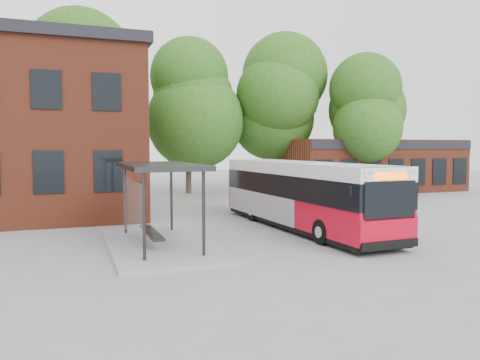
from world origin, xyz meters
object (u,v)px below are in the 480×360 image
object	(u,v)px
bicycle_0	(300,194)
bicycle_6	(354,191)
bicycle_1	(310,192)
bicycle_5	(359,191)
bicycle_2	(322,192)
bicycle_4	(335,193)
city_bus	(301,195)
bicycle_3	(341,192)
bus_shelter	(160,205)

from	to	relation	value
bicycle_0	bicycle_6	size ratio (longest dim) A/B	1.00
bicycle_1	bicycle_5	distance (m)	3.46
bicycle_6	bicycle_2	bearing A→B (deg)	62.71
bicycle_0	bicycle_1	xyz separation A→B (m)	(0.96, 0.46, 0.03)
bicycle_0	bicycle_4	world-z (taller)	bicycle_0
bicycle_2	bicycle_4	bearing A→B (deg)	-148.30
bicycle_6	bicycle_1	bearing A→B (deg)	76.09
city_bus	bicycle_4	xyz separation A→B (m)	(7.14, 8.88, -0.98)
bicycle_5	bicycle_6	distance (m)	0.34
bicycle_2	bicycle_3	world-z (taller)	bicycle_3
city_bus	bicycle_2	world-z (taller)	city_bus
bicycle_0	bicycle_6	xyz separation A→B (m)	(4.17, 0.19, 0.00)
bicycle_1	bicycle_6	size ratio (longest dim) A/B	0.93
city_bus	bicycle_3	size ratio (longest dim) A/B	6.95
city_bus	bicycle_3	world-z (taller)	city_bus
bicycle_1	bicycle_6	xyz separation A→B (m)	(3.21, -0.27, -0.03)
city_bus	bicycle_5	xyz separation A→B (m)	(9.02, 8.95, -0.87)
bus_shelter	bicycle_2	size ratio (longest dim) A/B	4.49
bicycle_4	bicycle_6	size ratio (longest dim) A/B	0.90
city_bus	bicycle_4	bearing A→B (deg)	48.60
bicycle_0	bicycle_1	size ratio (longest dim) A/B	1.07
bicycle_5	bicycle_0	bearing A→B (deg)	103.06
bicycle_3	bicycle_6	distance (m)	1.07
bicycle_4	bicycle_5	size ratio (longest dim) A/B	0.90
bicycle_4	bicycle_5	world-z (taller)	bicycle_5
bicycle_5	bicycle_6	bearing A→B (deg)	52.40
bicycle_6	city_bus	bearing A→B (deg)	127.16
bicycle_1	bus_shelter	bearing A→B (deg)	156.35
bus_shelter	bicycle_3	distance (m)	17.62
city_bus	bicycle_4	world-z (taller)	city_bus
city_bus	bus_shelter	bearing A→B (deg)	-169.18
bicycle_1	bicycle_4	bearing A→B (deg)	-87.75
bicycle_5	bicycle_2	bearing A→B (deg)	81.47
bicycle_6	bicycle_0	bearing A→B (deg)	83.56
city_bus	bicycle_2	xyz separation A→B (m)	(6.76, 9.89, -0.99)
bicycle_2	bicycle_5	distance (m)	2.45
bus_shelter	bicycle_4	bearing A→B (deg)	37.76
bus_shelter	bicycle_1	xyz separation A→B (m)	(11.87, 10.98, -0.95)
bus_shelter	bicycle_0	size ratio (longest dim) A/B	3.95
bicycle_2	bicycle_4	distance (m)	1.08
bicycle_2	bicycle_3	bearing A→B (deg)	-115.99
bicycle_0	bicycle_4	size ratio (longest dim) A/B	1.11
bus_shelter	bicycle_1	distance (m)	16.19
city_bus	bicycle_2	size ratio (longest dim) A/B	7.08
bus_shelter	bicycle_5	bearing A→B (deg)	34.36
bicycle_3	bicycle_4	xyz separation A→B (m)	(-0.61, -0.26, -0.06)
bus_shelter	bicycle_0	xyz separation A→B (m)	(10.91, 10.52, -0.98)
city_bus	bicycle_1	world-z (taller)	city_bus
bicycle_3	bicycle_6	world-z (taller)	bicycle_3
city_bus	bicycle_2	bearing A→B (deg)	53.04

